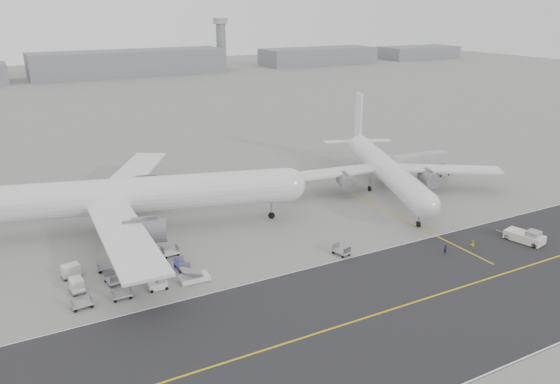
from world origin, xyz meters
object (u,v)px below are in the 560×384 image
control_tower (221,43)px  jet_bridge (419,161)px  airliner_a (128,196)px  pushback_tug (526,237)px  ground_crew_a (445,249)px  airliner_b (385,168)px  ground_crew_b (472,244)px

control_tower → jet_bridge: control_tower is taller
airliner_a → jet_bridge: size_ratio=3.91×
pushback_tug → ground_crew_a: (-15.89, 2.90, -0.10)m
airliner_b → ground_crew_b: airliner_b is taller
airliner_a → control_tower: bearing=-10.2°
jet_bridge → ground_crew_b: 39.69m
control_tower → ground_crew_a: (-74.14, -273.53, -15.37)m
jet_bridge → control_tower: bearing=84.0°
control_tower → airliner_a: bearing=-116.2°
airliner_b → ground_crew_a: (-11.66, -30.74, -4.37)m
ground_crew_a → pushback_tug: bearing=-1.6°
control_tower → ground_crew_a: 283.82m
ground_crew_b → airliner_a: bearing=-27.6°
control_tower → pushback_tug: bearing=-101.9°
pushback_tug → jet_bridge: (8.64, 37.01, 3.33)m
airliner_a → ground_crew_a: size_ratio=36.75×
airliner_a → airliner_b: 54.95m
pushback_tug → ground_crew_b: size_ratio=5.30×
control_tower → ground_crew_a: control_tower is taller
pushback_tug → ground_crew_a: pushback_tug is taller
ground_crew_b → jet_bridge: bearing=-110.0°
control_tower → airliner_b: bearing=-104.4°
airliner_a → pushback_tug: (58.99, -38.06, -5.60)m
jet_bridge → pushback_tug: bearing=-97.5°
airliner_b → ground_crew_b: 32.22m
jet_bridge → ground_crew_a: bearing=-120.1°
ground_crew_b → ground_crew_a: bearing=2.7°
airliner_b → pushback_tug: (4.24, -33.64, -4.27)m
airliner_b → ground_crew_a: size_ratio=28.62×
airliner_b → ground_crew_b: bearing=-80.2°
airliner_a → jet_bridge: bearing=-74.9°
control_tower → airliner_a: 265.82m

